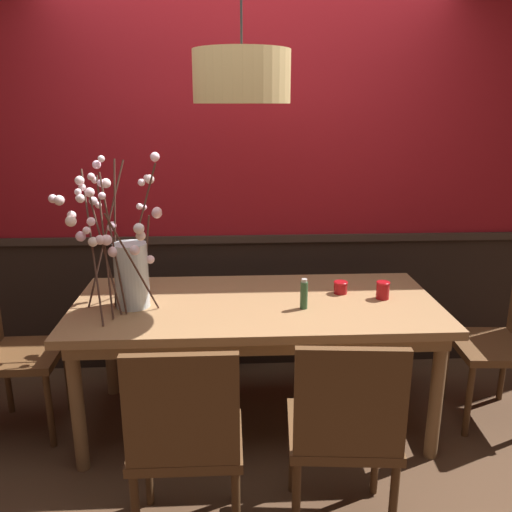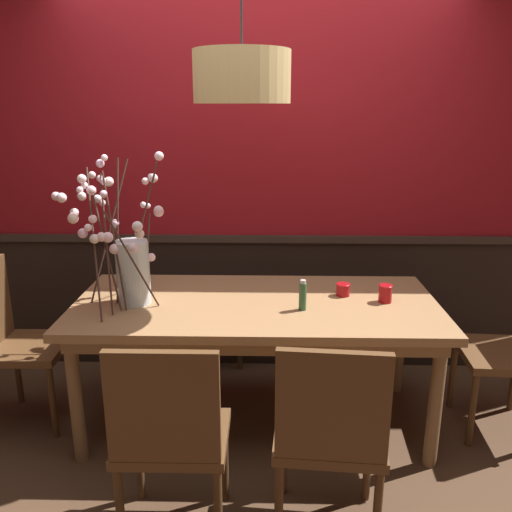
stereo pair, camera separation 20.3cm
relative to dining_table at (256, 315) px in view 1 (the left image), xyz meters
name	(u,v)px [view 1 (the left image)]	position (x,y,z in m)	size (l,w,h in m)	color
ground_plane	(256,421)	(0.00, 0.00, -0.67)	(24.00, 24.00, 0.00)	#4C3321
back_wall	(250,167)	(0.00, 0.78, 0.73)	(5.60, 0.14, 2.83)	black
dining_table	(256,315)	(0.00, 0.00, 0.00)	(2.00, 0.92, 0.76)	#997047
chair_near_side_left	(185,436)	(-0.33, -0.88, -0.15)	(0.46, 0.39, 0.94)	brown
chair_head_east_end	(507,336)	(1.44, -0.03, -0.15)	(0.45, 0.47, 0.93)	brown
chair_far_side_left	(205,290)	(-0.32, 0.88, -0.16)	(0.45, 0.43, 0.89)	brown
chair_near_side_right	(344,427)	(0.32, -0.87, -0.14)	(0.49, 0.46, 0.94)	brown
chair_head_west_end	(6,344)	(-1.38, 0.00, -0.14)	(0.42, 0.43, 0.97)	brown
vase_with_blossoms	(127,263)	(-0.68, -0.04, 0.32)	(0.52, 0.56, 0.80)	silver
candle_holder_nearer_center	(383,290)	(0.71, 0.01, 0.13)	(0.08, 0.08, 0.10)	#9E0F14
candle_holder_nearer_edge	(341,287)	(0.49, 0.11, 0.12)	(0.08, 0.08, 0.07)	#9E0F14
condiment_bottle	(304,294)	(0.25, -0.12, 0.16)	(0.04, 0.04, 0.17)	#2D5633
pendant_lamp	(242,77)	(-0.07, 0.01, 1.26)	(0.48, 0.48, 1.02)	tan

